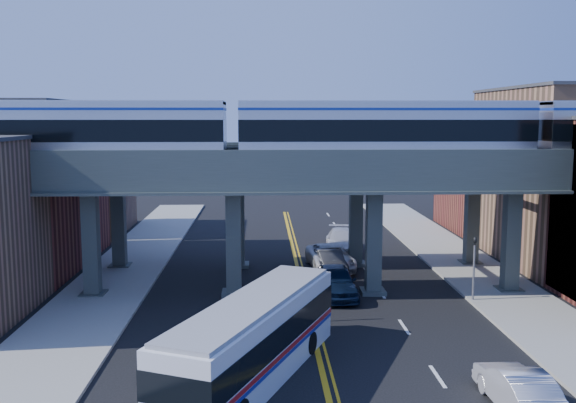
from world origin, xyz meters
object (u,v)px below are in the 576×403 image
(transit_train, at_px, (384,130))
(traffic_signal, at_px, (474,261))
(car_lane_b, at_px, (330,261))
(car_lane_d, at_px, (342,241))
(car_lane_c, at_px, (330,257))
(car_parked_curb, at_px, (518,388))
(car_lane_a, at_px, (336,281))
(transit_bus, at_px, (254,340))
(stop_sign, at_px, (316,287))

(transit_train, xyz_separation_m, traffic_signal, (4.71, -2.00, -7.09))
(car_lane_b, relative_size, car_lane_d, 0.74)
(traffic_signal, xyz_separation_m, car_lane_c, (-7.02, 8.07, -1.50))
(transit_train, height_order, car_parked_curb, transit_train)
(traffic_signal, bearing_deg, car_lane_d, 112.97)
(transit_train, height_order, car_lane_a, transit_train)
(transit_train, distance_m, car_parked_curb, 17.35)
(transit_bus, xyz_separation_m, car_lane_b, (4.78, 17.05, -0.83))
(car_lane_d, bearing_deg, car_parked_curb, -77.17)
(traffic_signal, distance_m, car_lane_d, 14.39)
(car_lane_a, relative_size, car_lane_c, 0.90)
(stop_sign, bearing_deg, car_lane_a, 71.36)
(car_lane_a, bearing_deg, transit_train, 10.38)
(transit_train, xyz_separation_m, car_parked_curb, (2.01, -14.92, -8.62))
(traffic_signal, xyz_separation_m, car_lane_b, (-7.15, 7.14, -1.57))
(transit_train, distance_m, stop_sign, 10.04)
(car_lane_a, xyz_separation_m, car_lane_c, (0.38, 6.63, -0.09))
(transit_train, relative_size, car_lane_d, 8.37)
(stop_sign, distance_m, car_lane_c, 11.27)
(car_parked_curb, bearing_deg, car_lane_c, -80.15)
(transit_train, xyz_separation_m, stop_sign, (-4.19, -5.00, -7.63))
(stop_sign, xyz_separation_m, car_lane_d, (3.31, 16.18, -0.89))
(car_lane_d, bearing_deg, transit_train, -79.00)
(transit_train, distance_m, car_lane_b, 10.36)
(stop_sign, distance_m, car_lane_d, 16.54)
(car_lane_b, height_order, car_lane_d, car_lane_d)
(stop_sign, relative_size, car_lane_c, 0.46)
(car_lane_c, bearing_deg, car_parked_curb, -83.72)
(car_lane_a, bearing_deg, traffic_signal, -12.30)
(car_lane_d, bearing_deg, transit_bus, -98.85)
(transit_train, relative_size, car_lane_c, 8.73)
(transit_train, relative_size, car_lane_b, 11.31)
(stop_sign, relative_size, car_lane_d, 0.44)
(car_parked_curb, bearing_deg, car_lane_b, -79.28)
(car_lane_c, bearing_deg, car_lane_b, -103.09)
(car_parked_curb, bearing_deg, stop_sign, -59.77)
(car_lane_a, relative_size, car_lane_b, 1.17)
(traffic_signal, xyz_separation_m, car_lane_a, (-7.40, 1.45, -1.41))
(car_lane_a, height_order, car_parked_curb, car_lane_a)
(car_lane_a, relative_size, car_lane_d, 0.87)
(car_lane_c, bearing_deg, car_lane_d, 68.99)
(transit_train, bearing_deg, car_lane_c, 110.83)
(transit_train, distance_m, car_lane_a, 8.93)
(traffic_signal, distance_m, transit_bus, 15.53)
(traffic_signal, bearing_deg, car_lane_c, 131.01)
(car_lane_d, bearing_deg, traffic_signal, -60.52)
(car_parked_curb, bearing_deg, transit_bus, -19.80)
(car_lane_b, height_order, car_parked_curb, car_parked_curb)
(traffic_signal, bearing_deg, transit_train, 156.99)
(car_lane_b, distance_m, car_parked_curb, 20.54)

